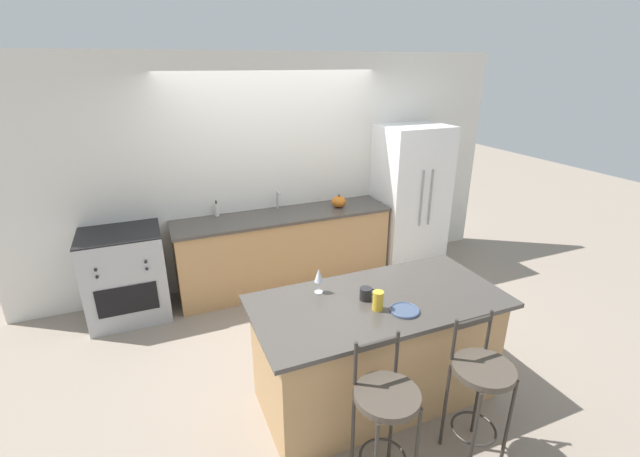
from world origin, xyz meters
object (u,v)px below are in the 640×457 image
at_px(soap_bottle, 217,210).
at_px(wine_glass, 319,276).
at_px(bar_stool_far, 480,383).
at_px(pumpkin_decoration, 339,202).
at_px(refrigerator, 410,198).
at_px(coffee_mug, 366,294).
at_px(oven_range, 126,275).
at_px(tumbler_cup, 378,301).
at_px(bar_stool_near, 385,411).
at_px(dinner_plate, 405,310).

bearing_deg(soap_bottle, wine_glass, -78.40).
height_order(bar_stool_far, pumpkin_decoration, pumpkin_decoration).
height_order(refrigerator, coffee_mug, refrigerator).
height_order(oven_range, bar_stool_far, bar_stool_far).
height_order(wine_glass, tumbler_cup, wine_glass).
bearing_deg(coffee_mug, bar_stool_far, -60.69).
height_order(bar_stool_near, pumpkin_decoration, pumpkin_decoration).
distance_m(tumbler_cup, pumpkin_decoration, 2.31).
xyz_separation_m(dinner_plate, soap_bottle, (-0.89, 2.55, 0.08)).
bearing_deg(soap_bottle, pumpkin_decoration, -9.94).
bearing_deg(oven_range, bar_stool_near, -61.86).
distance_m(wine_glass, tumbler_cup, 0.50).
distance_m(dinner_plate, soap_bottle, 2.70).
bearing_deg(wine_glass, bar_stool_near, -88.26).
bearing_deg(bar_stool_far, soap_bottle, 110.51).
height_order(tumbler_cup, soap_bottle, soap_bottle).
relative_size(wine_glass, pumpkin_decoration, 1.15).
bearing_deg(refrigerator, soap_bottle, 173.68).
xyz_separation_m(bar_stool_far, tumbler_cup, (-0.43, 0.63, 0.38)).
relative_size(oven_range, soap_bottle, 5.26).
bearing_deg(dinner_plate, pumpkin_decoration, 76.63).
bearing_deg(bar_stool_far, oven_range, 127.79).
relative_size(bar_stool_near, bar_stool_far, 1.00).
distance_m(bar_stool_far, coffee_mug, 0.97).
height_order(oven_range, dinner_plate, oven_range).
height_order(oven_range, bar_stool_near, bar_stool_near).
distance_m(refrigerator, soap_bottle, 2.46).
height_order(tumbler_cup, pumpkin_decoration, pumpkin_decoration).
distance_m(wine_glass, pumpkin_decoration, 2.07).
relative_size(wine_glass, coffee_mug, 1.63).
distance_m(dinner_plate, tumbler_cup, 0.20).
distance_m(bar_stool_far, soap_bottle, 3.31).
height_order(dinner_plate, soap_bottle, soap_bottle).
xyz_separation_m(oven_range, coffee_mug, (1.75, -2.04, 0.48)).
bearing_deg(refrigerator, bar_stool_near, -125.68).
height_order(bar_stool_near, soap_bottle, soap_bottle).
bearing_deg(bar_stool_near, oven_range, 118.14).
relative_size(bar_stool_far, pumpkin_decoration, 6.00).
bearing_deg(tumbler_cup, bar_stool_far, -55.58).
distance_m(dinner_plate, pumpkin_decoration, 2.36).
height_order(dinner_plate, tumbler_cup, tumbler_cup).
xyz_separation_m(refrigerator, wine_glass, (-2.02, -1.79, 0.13)).
xyz_separation_m(tumbler_cup, pumpkin_decoration, (0.71, 2.20, 0.01)).
xyz_separation_m(bar_stool_far, wine_glass, (-0.73, 1.03, 0.45)).
relative_size(refrigerator, bar_stool_near, 1.76).
bearing_deg(refrigerator, coffee_mug, -130.66).
bearing_deg(bar_stool_far, dinner_plate, 116.23).
bearing_deg(dinner_plate, coffee_mug, 125.25).
relative_size(oven_range, wine_glass, 4.80).
bearing_deg(dinner_plate, bar_stool_near, -131.14).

